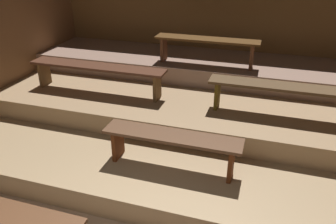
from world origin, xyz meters
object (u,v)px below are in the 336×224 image
at_px(bench_middle_left, 97,70).
at_px(bench_upper_center, 207,44).
at_px(bench_middle_right, 292,92).
at_px(bench_lower_center, 172,142).

height_order(bench_middle_left, bench_upper_center, bench_upper_center).
xyz_separation_m(bench_middle_left, bench_middle_right, (2.98, 0.00, 0.00)).
bearing_deg(bench_lower_center, bench_middle_right, 42.54).
xyz_separation_m(bench_lower_center, bench_middle_right, (1.35, 1.24, 0.32)).
height_order(bench_middle_right, bench_upper_center, bench_upper_center).
bearing_deg(bench_lower_center, bench_middle_left, 142.90).
height_order(bench_lower_center, bench_middle_right, bench_middle_right).
distance_m(bench_lower_center, bench_middle_left, 2.07).
distance_m(bench_lower_center, bench_middle_right, 1.85).
bearing_deg(bench_middle_left, bench_upper_center, 33.26).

